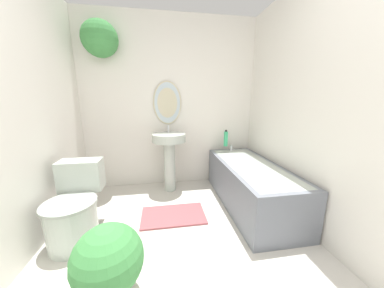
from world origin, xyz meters
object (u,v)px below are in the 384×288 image
toilet (75,209)px  pedestal_sink (169,150)px  bathtub (250,184)px  potted_plant (109,261)px  shampoo_bottle (226,139)px

toilet → pedestal_sink: 1.28m
bathtub → pedestal_sink: bearing=149.8°
pedestal_sink → bathtub: size_ratio=0.60×
bathtub → toilet: bearing=-170.1°
bathtub → potted_plant: size_ratio=2.95×
pedestal_sink → shampoo_bottle: bearing=7.0°
toilet → bathtub: (1.83, 0.32, -0.02)m
potted_plant → bathtub: bearing=35.0°
toilet → potted_plant: bearing=-55.4°
toilet → shampoo_bottle: size_ratio=2.84×
bathtub → shampoo_bottle: (-0.10, 0.65, 0.43)m
toilet → shampoo_bottle: bearing=29.2°
bathtub → potted_plant: (-1.39, -0.97, 0.02)m
shampoo_bottle → bathtub: bearing=-81.5°
pedestal_sink → toilet: bearing=-135.9°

